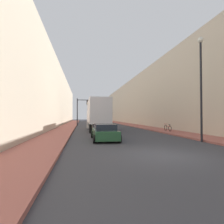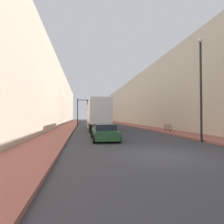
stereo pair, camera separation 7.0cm
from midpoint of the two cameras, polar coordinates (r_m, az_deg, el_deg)
ground_plane at (r=9.50m, az=16.39°, el=-13.44°), size 200.00×200.00×0.00m
sidewalk_right at (r=39.87m, az=6.03°, el=-4.11°), size 2.97×80.00×0.15m
sidewalk_left at (r=38.49m, az=-13.52°, el=-4.18°), size 2.97×80.00×0.15m
building_right at (r=41.42m, az=12.01°, el=3.75°), size 6.00×80.00×11.32m
building_left at (r=39.19m, az=-20.05°, el=4.33°), size 6.00×80.00×11.65m
semi_truck at (r=25.05m, az=-4.84°, el=-0.59°), size 2.53×11.58×4.17m
sedan_car at (r=14.63m, az=-2.38°, el=-6.63°), size 2.10×4.38×1.35m
traffic_signal_gantry at (r=36.54m, az=-8.71°, el=1.69°), size 6.20×0.35×5.64m
street_lamp at (r=15.47m, az=27.12°, el=10.41°), size 0.44×0.44×8.17m
parked_bicycle at (r=22.94m, az=17.86°, el=-4.95°), size 0.44×1.82×0.86m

